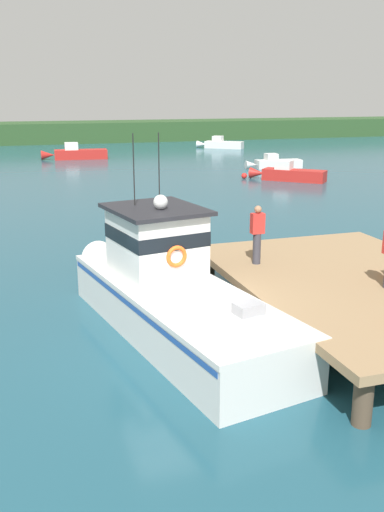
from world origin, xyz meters
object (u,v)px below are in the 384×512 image
(moored_boat_far_right, at_px, (275,163))
(mooring_buoy_spare_mooring, at_px, (244,176))
(moored_boat_outer_mooring, at_px, (221,144))
(moored_boat_mid_harbor, at_px, (289,174))
(main_fishing_boat, at_px, (168,290))
(moored_boat_far_left, at_px, (76,153))
(deckhand_by_the_boat, at_px, (257,233))

(moored_boat_far_right, bearing_deg, mooring_buoy_spare_mooring, -134.66)
(moored_boat_outer_mooring, relative_size, moored_boat_far_right, 1.02)
(moored_boat_mid_harbor, bearing_deg, moored_boat_outer_mooring, 80.25)
(moored_boat_outer_mooring, distance_m, mooring_buoy_spare_mooring, 23.48)
(moored_boat_outer_mooring, bearing_deg, mooring_buoy_spare_mooring, -106.65)
(main_fishing_boat, bearing_deg, moored_boat_mid_harbor, 56.33)
(moored_boat_mid_harbor, relative_size, mooring_buoy_spare_mooring, 11.54)
(moored_boat_mid_harbor, distance_m, moored_boat_far_right, 6.78)
(moored_boat_far_right, distance_m, mooring_buoy_spare_mooring, 6.57)
(moored_boat_far_left, relative_size, moored_boat_mid_harbor, 1.30)
(deckhand_by_the_boat, distance_m, moored_boat_mid_harbor, 24.58)
(main_fishing_boat, height_order, moored_boat_far_right, main_fishing_boat)
(main_fishing_boat, height_order, mooring_buoy_spare_mooring, main_fishing_boat)
(moored_boat_mid_harbor, xyz_separation_m, mooring_buoy_spare_mooring, (-2.56, 1.79, -0.26))
(moored_boat_far_left, xyz_separation_m, moored_boat_mid_harbor, (12.29, -18.09, -0.05))
(mooring_buoy_spare_mooring, bearing_deg, deckhand_by_the_boat, -112.22)
(deckhand_by_the_boat, height_order, mooring_buoy_spare_mooring, deckhand_by_the_boat)
(moored_boat_far_left, distance_m, moored_boat_far_right, 18.47)
(deckhand_by_the_boat, height_order, moored_boat_outer_mooring, deckhand_by_the_boat)
(deckhand_by_the_boat, distance_m, moored_boat_far_right, 31.24)
(moored_boat_outer_mooring, height_order, moored_boat_far_right, moored_boat_outer_mooring)
(moored_boat_far_left, bearing_deg, moored_boat_mid_harbor, -55.80)
(moored_boat_far_right, relative_size, mooring_buoy_spare_mooring, 11.74)
(moored_boat_far_left, bearing_deg, moored_boat_outer_mooring, 20.62)
(mooring_buoy_spare_mooring, bearing_deg, moored_boat_outer_mooring, 73.35)
(moored_boat_outer_mooring, bearing_deg, moored_boat_mid_harbor, -99.75)
(moored_boat_far_left, relative_size, moored_boat_outer_mooring, 1.25)
(moored_boat_mid_harbor, height_order, moored_boat_far_right, moored_boat_mid_harbor)
(deckhand_by_the_boat, xyz_separation_m, mooring_buoy_spare_mooring, (9.46, 23.17, -1.86))
(moored_boat_far_left, distance_m, moored_boat_outer_mooring, 17.59)
(main_fishing_boat, relative_size, moored_boat_far_left, 1.67)
(moored_boat_outer_mooring, bearing_deg, main_fishing_boat, -112.20)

